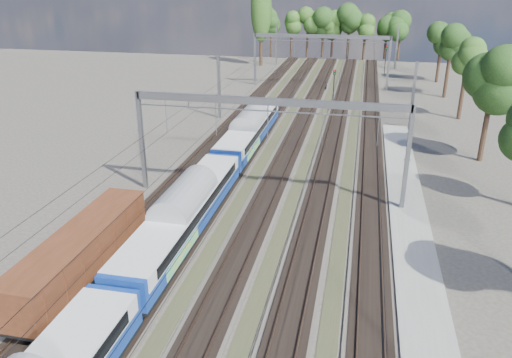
% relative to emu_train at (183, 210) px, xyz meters
% --- Properties ---
extents(track_bed, '(21.00, 130.00, 0.34)m').
position_rel_emu_train_xyz_m(track_bed, '(4.50, 23.96, -2.52)').
color(track_bed, '#47423A').
rests_on(track_bed, ground).
extents(platform, '(3.00, 70.00, 0.30)m').
position_rel_emu_train_xyz_m(platform, '(16.50, -1.04, -2.47)').
color(platform, gray).
rests_on(platform, ground).
extents(catenary, '(25.65, 130.00, 9.00)m').
position_rel_emu_train_xyz_m(catenary, '(4.83, 31.65, 3.78)').
color(catenary, slate).
rests_on(catenary, ground).
extents(tree_belt, '(40.44, 98.98, 11.89)m').
position_rel_emu_train_xyz_m(tree_belt, '(11.56, 71.79, 5.45)').
color(tree_belt, black).
rests_on(tree_belt, ground).
extents(poplar, '(4.40, 4.40, 19.04)m').
position_rel_emu_train_xyz_m(poplar, '(-10.00, 76.96, 9.27)').
color(poplar, black).
rests_on(poplar, ground).
extents(emu_train, '(3.04, 64.32, 4.45)m').
position_rel_emu_train_xyz_m(emu_train, '(0.00, 0.00, 0.00)').
color(emu_train, black).
rests_on(emu_train, ground).
extents(freight_boxcar, '(2.79, 13.45, 3.47)m').
position_rel_emu_train_xyz_m(freight_boxcar, '(-4.50, -6.19, -0.50)').
color(freight_boxcar, black).
rests_on(freight_boxcar, ground).
extents(worker, '(0.47, 0.63, 1.56)m').
position_rel_emu_train_xyz_m(worker, '(5.95, 54.37, -1.84)').
color(worker, black).
rests_on(worker, ground).
extents(signal_near, '(0.39, 0.36, 5.60)m').
position_rel_emu_train_xyz_m(signal_near, '(7.88, 42.88, 0.92)').
color(signal_near, black).
rests_on(signal_near, ground).
extents(signal_far, '(0.35, 0.32, 5.56)m').
position_rel_emu_train_xyz_m(signal_far, '(16.01, 71.94, 0.90)').
color(signal_far, black).
rests_on(signal_far, ground).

